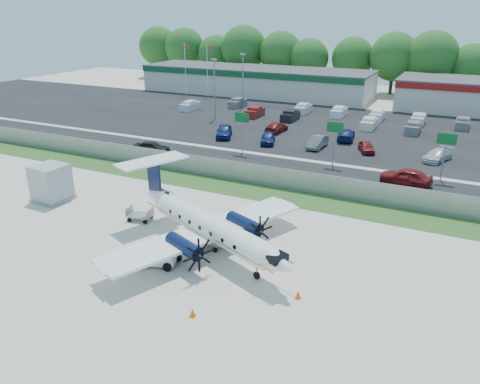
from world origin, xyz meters
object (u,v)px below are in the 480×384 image
at_px(service_container, 51,184).
at_px(pushback_tug, 159,256).
at_px(baggage_cart_near, 140,215).
at_px(aircraft, 208,225).
at_px(baggage_cart_far, 211,240).

bearing_deg(service_container, pushback_tug, -19.01).
distance_m(baggage_cart_near, service_container, 9.78).
height_order(baggage_cart_near, service_container, service_container).
xyz_separation_m(aircraft, baggage_cart_far, (-0.11, 0.55, -1.42)).
bearing_deg(baggage_cart_far, service_container, 174.82).
bearing_deg(service_container, baggage_cart_near, -0.74).
bearing_deg(service_container, baggage_cart_far, -5.18).
distance_m(aircraft, baggage_cart_near, 7.84).
xyz_separation_m(baggage_cart_near, service_container, (-9.73, 0.13, 1.02)).
relative_size(pushback_tug, service_container, 0.86).
bearing_deg(aircraft, service_container, 173.06).
distance_m(baggage_cart_near, baggage_cart_far, 7.48).
height_order(baggage_cart_near, baggage_cart_far, baggage_cart_far).
relative_size(baggage_cart_near, service_container, 0.68).
xyz_separation_m(pushback_tug, baggage_cart_near, (-5.50, 5.12, -0.15)).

